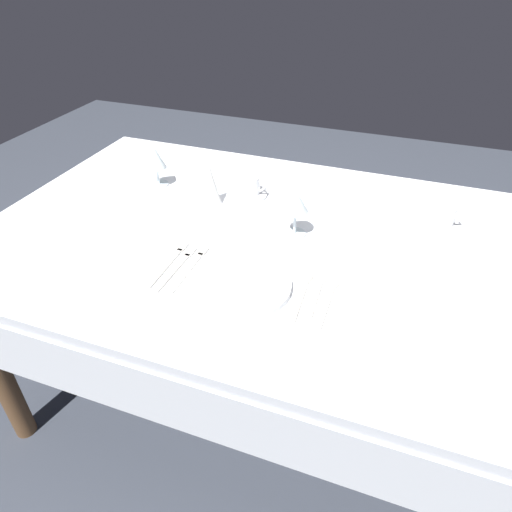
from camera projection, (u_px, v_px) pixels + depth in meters
The scene contains 16 objects.
ground_plane at pixel (274, 396), 1.80m from camera, with size 6.00×6.00×0.00m, color #383D47.
dining_table at pixel (278, 260), 1.42m from camera, with size 1.80×1.11×0.74m.
dinner_plate at pixel (240, 285), 1.17m from camera, with size 0.26×0.26×0.02m, color white.
fork_outer at pixel (191, 267), 1.25m from camera, with size 0.02×0.22×0.00m.
fork_inner at pixel (177, 267), 1.25m from camera, with size 0.02×0.21×0.00m.
fork_salad at pixel (170, 262), 1.27m from camera, with size 0.02×0.21×0.00m.
spoon_soup at pixel (303, 291), 1.16m from camera, with size 0.03×0.22×0.01m.
spoon_dessert at pixel (317, 293), 1.16m from camera, with size 0.03×0.21×0.01m.
spoon_tea at pixel (329, 296), 1.15m from camera, with size 0.03×0.20×0.01m.
saucer_left at pixel (248, 194), 1.59m from camera, with size 0.13×0.13×0.01m, color white.
coffee_cup_left at pixel (249, 185), 1.56m from camera, with size 0.10×0.08×0.06m.
saucer_right at pixel (438, 225), 1.42m from camera, with size 0.14×0.14×0.01m, color white.
coffee_cup_right at pixel (441, 214), 1.40m from camera, with size 0.11×0.09×0.07m.
wine_glass_centre at pixel (156, 160), 1.60m from camera, with size 0.07×0.07×0.14m.
wine_glass_left at pixel (296, 204), 1.32m from camera, with size 0.08×0.08×0.15m.
napkin_folded at pixel (209, 182), 1.49m from camera, with size 0.08×0.08×0.16m, color white.
Camera 1 is at (0.33, -1.10, 1.49)m, focal length 32.23 mm.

